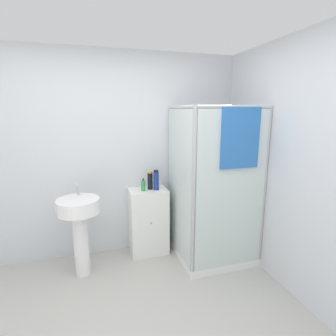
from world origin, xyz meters
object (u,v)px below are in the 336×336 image
at_px(sink, 79,221).
at_px(soap_dispenser, 143,186).
at_px(shampoo_bottle_tall_black, 150,180).
at_px(shampoo_bottle_blue, 156,180).

distance_m(sink, soap_dispenser, 0.82).
bearing_deg(shampoo_bottle_tall_black, shampoo_bottle_blue, -37.52).
xyz_separation_m(sink, shampoo_bottle_tall_black, (0.84, 0.26, 0.32)).
height_order(sink, shampoo_bottle_tall_black, shampoo_bottle_tall_black).
xyz_separation_m(shampoo_bottle_tall_black, shampoo_bottle_blue, (0.06, -0.05, 0.01)).
xyz_separation_m(sink, shampoo_bottle_blue, (0.91, 0.21, 0.33)).
distance_m(soap_dispenser, shampoo_bottle_tall_black, 0.12).
xyz_separation_m(soap_dispenser, shampoo_bottle_tall_black, (0.10, 0.05, 0.05)).
relative_size(sink, soap_dispenser, 6.41).
xyz_separation_m(sink, soap_dispenser, (0.75, 0.21, 0.28)).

